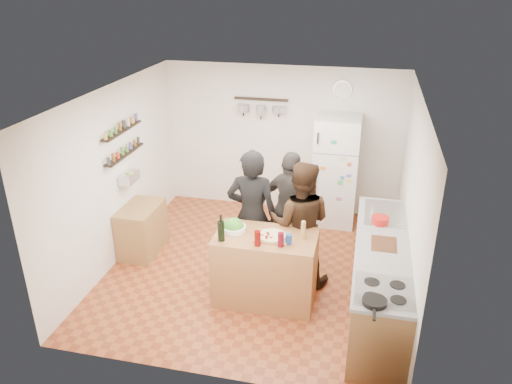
% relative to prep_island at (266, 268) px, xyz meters
% --- Properties ---
extents(room_shell, '(4.20, 4.20, 4.20)m').
position_rel_prep_island_xyz_m(room_shell, '(-0.29, 1.03, 0.79)').
color(room_shell, brown).
rests_on(room_shell, ground).
extents(prep_island, '(1.25, 0.72, 0.91)m').
position_rel_prep_island_xyz_m(prep_island, '(0.00, 0.00, 0.00)').
color(prep_island, '#925B35').
rests_on(prep_island, floor).
extents(pizza_board, '(0.42, 0.34, 0.02)m').
position_rel_prep_island_xyz_m(pizza_board, '(0.08, -0.02, 0.47)').
color(pizza_board, olive).
rests_on(pizza_board, prep_island).
extents(pizza, '(0.34, 0.34, 0.02)m').
position_rel_prep_island_xyz_m(pizza, '(0.08, -0.02, 0.48)').
color(pizza, '#CAB685').
rests_on(pizza, pizza_board).
extents(salad_bowl, '(0.30, 0.30, 0.06)m').
position_rel_prep_island_xyz_m(salad_bowl, '(-0.42, 0.05, 0.49)').
color(salad_bowl, white).
rests_on(salad_bowl, prep_island).
extents(wine_bottle, '(0.08, 0.08, 0.25)m').
position_rel_prep_island_xyz_m(wine_bottle, '(-0.50, -0.22, 0.58)').
color(wine_bottle, black).
rests_on(wine_bottle, prep_island).
extents(wine_glass_near, '(0.08, 0.08, 0.19)m').
position_rel_prep_island_xyz_m(wine_glass_near, '(-0.05, -0.24, 0.55)').
color(wine_glass_near, '#570707').
rests_on(wine_glass_near, prep_island).
extents(wine_glass_far, '(0.07, 0.07, 0.18)m').
position_rel_prep_island_xyz_m(wine_glass_far, '(0.22, -0.20, 0.54)').
color(wine_glass_far, '#4F0614').
rests_on(wine_glass_far, prep_island).
extents(pepper_mill, '(0.06, 0.06, 0.19)m').
position_rel_prep_island_xyz_m(pepper_mill, '(0.45, 0.05, 0.55)').
color(pepper_mill, '#A47C44').
rests_on(pepper_mill, prep_island).
extents(salt_canister, '(0.08, 0.08, 0.12)m').
position_rel_prep_island_xyz_m(salt_canister, '(0.30, -0.12, 0.52)').
color(salt_canister, navy).
rests_on(salt_canister, prep_island).
extents(person_left, '(0.69, 0.48, 1.83)m').
position_rel_prep_island_xyz_m(person_left, '(-0.29, 0.50, 0.46)').
color(person_left, black).
rests_on(person_left, floor).
extents(person_center, '(0.85, 0.67, 1.72)m').
position_rel_prep_island_xyz_m(person_center, '(0.35, 0.51, 0.40)').
color(person_center, black).
rests_on(person_center, floor).
extents(person_back, '(1.04, 0.78, 1.65)m').
position_rel_prep_island_xyz_m(person_back, '(0.14, 1.03, 0.37)').
color(person_back, '#2C2927').
rests_on(person_back, floor).
extents(counter_run, '(0.63, 2.63, 0.90)m').
position_rel_prep_island_xyz_m(counter_run, '(1.41, 0.09, -0.01)').
color(counter_run, '#9E7042').
rests_on(counter_run, floor).
extents(stove_top, '(0.60, 0.62, 0.02)m').
position_rel_prep_island_xyz_m(stove_top, '(1.41, -0.86, 0.46)').
color(stove_top, white).
rests_on(stove_top, counter_run).
extents(skillet, '(0.24, 0.24, 0.05)m').
position_rel_prep_island_xyz_m(skillet, '(1.31, -1.10, 0.49)').
color(skillet, black).
rests_on(skillet, stove_top).
extents(sink, '(0.50, 0.80, 0.03)m').
position_rel_prep_island_xyz_m(sink, '(1.41, 0.94, 0.46)').
color(sink, silver).
rests_on(sink, counter_run).
extents(cutting_board, '(0.30, 0.40, 0.02)m').
position_rel_prep_island_xyz_m(cutting_board, '(1.41, 0.11, 0.46)').
color(cutting_board, '#975737').
rests_on(cutting_board, counter_run).
extents(red_bowl, '(0.22, 0.22, 0.09)m').
position_rel_prep_island_xyz_m(red_bowl, '(1.36, 0.63, 0.51)').
color(red_bowl, '#AE1813').
rests_on(red_bowl, counter_run).
extents(fridge, '(0.70, 0.68, 1.80)m').
position_rel_prep_island_xyz_m(fridge, '(0.66, 2.39, 0.45)').
color(fridge, white).
rests_on(fridge, floor).
extents(wall_clock, '(0.30, 0.03, 0.30)m').
position_rel_prep_island_xyz_m(wall_clock, '(0.66, 2.72, 1.69)').
color(wall_clock, silver).
rests_on(wall_clock, back_wall).
extents(spice_shelf_lower, '(0.12, 1.00, 0.02)m').
position_rel_prep_island_xyz_m(spice_shelf_lower, '(-2.22, 0.84, 1.04)').
color(spice_shelf_lower, black).
rests_on(spice_shelf_lower, left_wall).
extents(spice_shelf_upper, '(0.12, 1.00, 0.02)m').
position_rel_prep_island_xyz_m(spice_shelf_upper, '(-2.22, 0.84, 1.40)').
color(spice_shelf_upper, black).
rests_on(spice_shelf_upper, left_wall).
extents(produce_basket, '(0.18, 0.35, 0.14)m').
position_rel_prep_island_xyz_m(produce_basket, '(-2.19, 0.84, 0.69)').
color(produce_basket, silver).
rests_on(produce_basket, left_wall).
extents(side_table, '(0.50, 0.80, 0.73)m').
position_rel_prep_island_xyz_m(side_table, '(-2.03, 0.75, -0.09)').
color(side_table, '#A07943').
rests_on(side_table, floor).
extents(pot_rack, '(0.90, 0.04, 0.04)m').
position_rel_prep_island_xyz_m(pot_rack, '(-0.64, 2.64, 1.49)').
color(pot_rack, black).
rests_on(pot_rack, back_wall).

